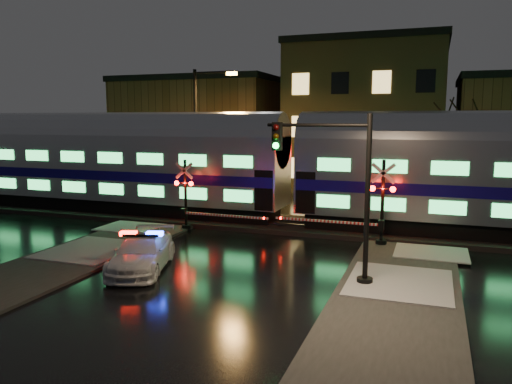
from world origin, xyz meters
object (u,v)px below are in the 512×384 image
Objects in this scene: crossing_signal_right at (374,211)px; crossing_signal_left at (191,202)px; traffic_light at (340,195)px; streetlight at (200,129)px; police_car at (142,253)px.

crossing_signal_right reaches higher than crossing_signal_left.
traffic_light is 0.67× the size of streetlight.
streetlight reaches higher than police_car.
crossing_signal_right is 5.98m from traffic_light.
police_car is at bearing -179.61° from traffic_light.
traffic_light is at bearing -47.48° from streetlight.
crossing_signal_right is 14.15m from streetlight.
police_car is 0.96× the size of crossing_signal_left.
streetlight is (-11.42, 12.45, 1.97)m from traffic_light.
police_car is 10.44m from crossing_signal_right.
crossing_signal_left is 0.88× the size of traffic_light.
crossing_signal_left is at bearing -179.96° from crossing_signal_right.
traffic_light is (8.71, -5.75, 1.65)m from crossing_signal_left.
police_car is 0.84× the size of traffic_light.
police_car is at bearing -79.06° from crossing_signal_left.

